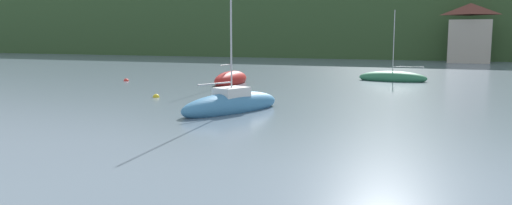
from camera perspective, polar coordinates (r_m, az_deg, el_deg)
wooded_hillside at (r=135.27m, az=11.83°, el=8.52°), size 352.00×54.97×46.18m
shore_building_west at (r=95.98m, az=23.35°, el=7.26°), size 7.27×6.13×10.44m
sailboat_far_0 at (r=54.52m, az=15.43°, el=2.75°), size 7.20×2.79×7.85m
sailboat_far_4 at (r=49.46m, az=-2.91°, el=2.63°), size 2.10×6.51×10.42m
sailboat_mid_8 at (r=31.45m, az=-2.81°, el=-0.23°), size 4.87×8.24×9.91m
mooring_buoy_near at (r=54.30m, az=-14.72°, el=2.40°), size 0.55×0.55×0.55m
mooring_buoy_mid at (r=39.49m, az=-11.42°, el=0.59°), size 0.53×0.53×0.53m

